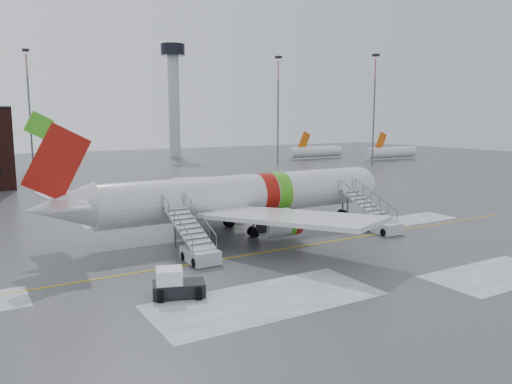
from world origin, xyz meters
TOP-DOWN VIEW (x-y plane):
  - ground at (0.00, 0.00)m, footprint 260.00×260.00m
  - airliner at (0.92, 6.40)m, footprint 35.03×32.97m
  - airstair_fwd at (12.53, -0.14)m, footprint 2.05×7.70m
  - airstair_aft at (-6.12, -0.14)m, footprint 2.05×7.70m
  - pushback_tug at (-10.41, -6.75)m, footprint 3.47×3.02m
  - control_tower at (30.00, 95.00)m, footprint 6.40×6.40m
  - light_mast_far_ne at (42.00, 62.00)m, footprint 1.20×1.20m
  - light_mast_far_n at (-8.00, 78.00)m, footprint 1.20×1.20m
  - light_mast_far_e at (58.00, 48.00)m, footprint 1.20×1.20m
  - distant_aircraft at (62.50, 64.00)m, footprint 35.00×18.00m

SIDE VIEW (x-z plane):
  - ground at x=0.00m, z-range 0.00..0.00m
  - distant_aircraft at x=62.50m, z-range -4.00..4.00m
  - pushback_tug at x=-10.41m, z-range -0.10..1.67m
  - airstair_fwd at x=12.53m, z-range -0.68..2.81m
  - airstair_aft at x=-6.12m, z-range -0.68..2.81m
  - airliner at x=0.92m, z-range -2.17..9.01m
  - light_mast_far_ne at x=42.00m, z-range 1.71..25.96m
  - light_mast_far_n at x=-8.00m, z-range 1.71..25.96m
  - light_mast_far_e at x=58.00m, z-range 1.71..25.96m
  - control_tower at x=30.00m, z-range 3.75..33.75m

